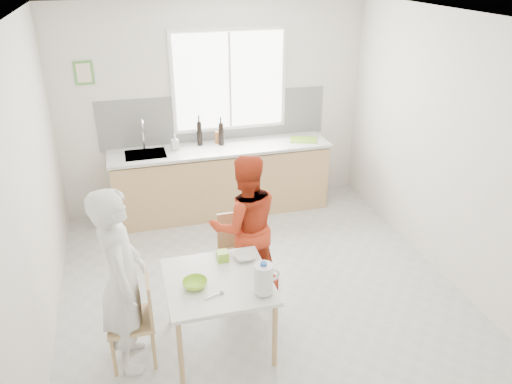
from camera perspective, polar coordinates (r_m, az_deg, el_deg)
ground at (r=5.22m, az=0.72°, el=-11.73°), size 4.50×4.50×0.00m
room_shell at (r=4.42m, az=0.84°, el=5.45°), size 4.50×4.50×4.50m
window at (r=6.53m, az=-3.05°, el=12.59°), size 1.50×0.06×1.30m
backsplash at (r=6.62m, az=-4.68°, el=8.48°), size 3.00×0.02×0.65m
picture_frame at (r=6.35m, az=-19.08°, el=12.75°), size 0.22×0.03×0.28m
kitchen_counter at (r=6.64m, az=-3.98°, el=1.10°), size 2.84×0.64×1.37m
dining_table at (r=4.33m, az=-4.35°, el=-10.72°), size 0.89×0.89×0.68m
chair_left at (r=4.38m, az=-13.39°, el=-13.58°), size 0.38×0.38×0.82m
chair_far at (r=5.13m, az=-2.23°, el=-6.45°), size 0.37×0.37×0.81m
person_white at (r=4.17m, az=-15.04°, el=-9.79°), size 0.39×0.60×1.63m
person_red at (r=4.92m, az=-1.24°, el=-3.90°), size 0.73×0.57×1.49m
bowl_green at (r=4.20m, az=-6.98°, el=-10.37°), size 0.21×0.21×0.06m
bowl_white at (r=4.52m, az=-1.26°, el=-7.38°), size 0.20×0.20×0.05m
milk_jug at (r=4.04m, az=0.92°, el=-9.80°), size 0.22×0.16×0.28m
green_box at (r=4.50m, az=-3.85°, el=-7.31°), size 0.10×0.10×0.09m
spoon at (r=4.09m, az=-4.89°, el=-11.75°), size 0.15×0.07×0.01m
cutting_board at (r=6.71m, az=5.42°, el=5.98°), size 0.41×0.35×0.01m
wine_bottle_a at (r=6.49m, az=-6.48°, el=6.69°), size 0.07×0.07×0.32m
wine_bottle_b at (r=6.48m, az=-4.02°, el=6.65°), size 0.07×0.07×0.30m
jar_amber at (r=6.56m, az=-4.44°, el=6.24°), size 0.06×0.06×0.16m
soap_bottle at (r=6.40m, az=-9.24°, el=5.65°), size 0.09×0.09×0.20m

